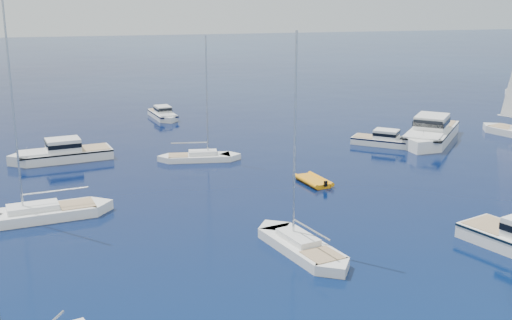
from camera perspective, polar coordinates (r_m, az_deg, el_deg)
The scene contains 9 objects.
motor_cruiser_centre at distance 63.79m, azimuth -16.74°, elevation -0.04°, with size 3.12×10.20×2.68m, color silver, non-canonical shape.
motor_cruiser_far_r at distance 68.29m, azimuth 11.50°, elevation 1.27°, with size 2.45×8.01×2.10m, color white, non-canonical shape.
motor_cruiser_distant at distance 71.20m, azimuth 15.09°, elevation 1.61°, with size 4.13×13.49×3.54m, color white, non-canonical shape.
motor_cruiser_horizon at distance 81.67m, azimuth -8.18°, elevation 3.66°, with size 2.31×7.55×1.98m, color silver, non-canonical shape.
sailboat_mid_r at distance 40.56m, azimuth 4.01°, elevation -8.07°, with size 2.47×9.51×13.99m, color silver, non-canonical shape.
sailboat_mid_l at distance 48.45m, azimuth -18.50°, elevation -4.92°, with size 2.82×10.84×15.94m, color white, non-canonical shape.
sailboat_centre at distance 61.38m, azimuth -5.02°, elevation -0.03°, with size 2.14×8.24×12.12m, color white, non-canonical shape.
tender_yellow at distance 54.28m, azimuth 5.07°, elevation -2.05°, with size 2.18×4.05×0.95m, color orange, non-canonical shape.
tender_grey_far at distance 61.87m, azimuth -5.03°, elevation 0.09°, with size 1.83×3.27×0.95m, color black, non-canonical shape.
Camera 1 is at (-8.95, -25.83, 15.89)m, focal length 45.32 mm.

